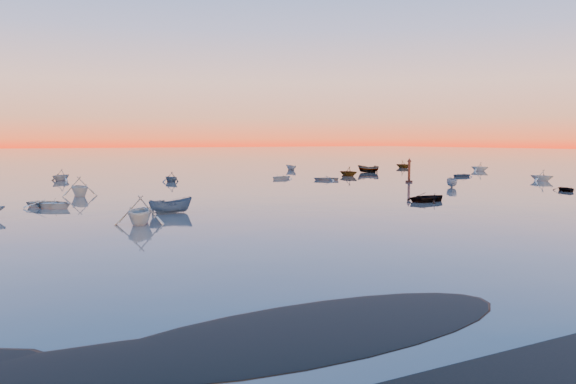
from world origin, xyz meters
TOP-DOWN VIEW (x-y plane):
  - ground at (0.00, 100.00)m, footprint 600.00×600.00m
  - moored_fleet at (0.00, 53.00)m, footprint 124.00×58.00m
  - boat_near_left at (-17.91, 38.48)m, footprint 4.63×4.20m
  - boat_near_center at (-9.82, 30.08)m, footprint 1.51×3.54m
  - boat_near_right at (46.62, 39.68)m, footprint 3.67×2.22m
  - channel_marker at (28.34, 46.57)m, footprint 0.97×0.97m

SIDE VIEW (x-z plane):
  - ground at x=0.00m, z-range 0.00..0.00m
  - moored_fleet at x=0.00m, z-range -0.60..0.60m
  - boat_near_left at x=-17.91m, z-range -0.55..0.55m
  - boat_near_center at x=-9.82m, z-range -0.61..0.61m
  - boat_near_right at x=46.62m, z-range -0.60..0.60m
  - channel_marker at x=28.34m, z-range -0.36..3.08m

